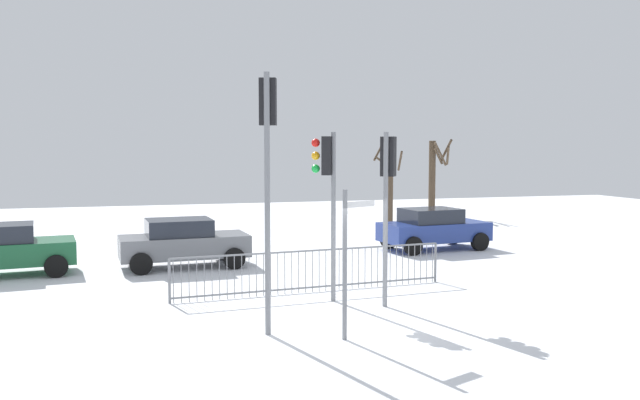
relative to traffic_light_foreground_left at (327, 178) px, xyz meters
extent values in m
plane|color=white|center=(-0.06, -2.26, -2.92)|extent=(60.00, 60.00, 0.00)
cylinder|color=slate|center=(0.14, -0.05, -0.93)|extent=(0.11, 0.11, 3.98)
cube|color=black|center=(-0.01, 0.00, 0.51)|extent=(0.31, 0.37, 0.90)
sphere|color=red|center=(-0.25, 0.09, 0.81)|extent=(0.20, 0.20, 0.20)
sphere|color=orange|center=(-0.25, 0.09, 0.51)|extent=(0.20, 0.20, 0.20)
sphere|color=green|center=(-0.25, 0.09, 0.21)|extent=(0.20, 0.20, 0.20)
cylinder|color=slate|center=(1.11, -0.89, -0.93)|extent=(0.11, 0.11, 3.97)
cube|color=black|center=(1.22, -0.77, 0.50)|extent=(0.39, 0.37, 0.90)
sphere|color=red|center=(1.38, -0.57, 0.80)|extent=(0.20, 0.20, 0.20)
sphere|color=orange|center=(1.38, -0.57, 0.50)|extent=(0.20, 0.20, 0.20)
sphere|color=green|center=(1.38, -0.57, 0.20)|extent=(0.20, 0.20, 0.20)
cylinder|color=slate|center=(-1.91, -2.38, -0.40)|extent=(0.11, 0.11, 5.05)
cube|color=black|center=(-1.85, -2.22, 1.58)|extent=(0.37, 0.31, 0.90)
sphere|color=red|center=(-1.77, -1.98, 1.88)|extent=(0.20, 0.20, 0.20)
sphere|color=orange|center=(-1.77, -1.98, 1.58)|extent=(0.20, 0.20, 0.20)
sphere|color=green|center=(-1.77, -1.98, 1.28)|extent=(0.20, 0.20, 0.20)
cylinder|color=slate|center=(-0.59, -3.11, -1.50)|extent=(0.09, 0.09, 2.85)
cube|color=white|center=(-0.22, -2.96, -0.42)|extent=(0.66, 0.30, 0.22)
cube|color=slate|center=(-0.07, 1.04, -1.87)|extent=(7.05, 0.61, 0.04)
cube|color=slate|center=(-0.07, 1.04, -2.80)|extent=(7.05, 0.61, 0.04)
cylinder|color=slate|center=(-3.50, 0.77, -2.40)|extent=(0.02, 0.02, 1.05)
cylinder|color=slate|center=(-3.32, 0.78, -2.40)|extent=(0.02, 0.02, 1.05)
cylinder|color=slate|center=(-3.14, 0.80, -2.40)|extent=(0.02, 0.02, 1.05)
cylinder|color=slate|center=(-2.96, 0.81, -2.40)|extent=(0.02, 0.02, 1.05)
cylinder|color=slate|center=(-2.78, 0.83, -2.40)|extent=(0.02, 0.02, 1.05)
cylinder|color=slate|center=(-2.60, 0.84, -2.40)|extent=(0.02, 0.02, 1.05)
cylinder|color=slate|center=(-2.42, 0.85, -2.40)|extent=(0.02, 0.02, 1.05)
cylinder|color=slate|center=(-2.24, 0.87, -2.40)|extent=(0.02, 0.02, 1.05)
cylinder|color=slate|center=(-2.06, 0.88, -2.40)|extent=(0.02, 0.02, 1.05)
cylinder|color=slate|center=(-1.87, 0.90, -2.40)|extent=(0.02, 0.02, 1.05)
cylinder|color=slate|center=(-1.69, 0.91, -2.40)|extent=(0.02, 0.02, 1.05)
cylinder|color=slate|center=(-1.51, 0.93, -2.40)|extent=(0.02, 0.02, 1.05)
cylinder|color=slate|center=(-1.33, 0.94, -2.40)|extent=(0.02, 0.02, 1.05)
cylinder|color=slate|center=(-1.15, 0.96, -2.40)|extent=(0.02, 0.02, 1.05)
cylinder|color=slate|center=(-0.97, 0.97, -2.40)|extent=(0.02, 0.02, 1.05)
cylinder|color=slate|center=(-0.79, 0.99, -2.40)|extent=(0.02, 0.02, 1.05)
cylinder|color=slate|center=(-0.61, 1.00, -2.40)|extent=(0.02, 0.02, 1.05)
cylinder|color=slate|center=(-0.43, 1.01, -2.40)|extent=(0.02, 0.02, 1.05)
cylinder|color=slate|center=(-0.25, 1.03, -2.40)|extent=(0.02, 0.02, 1.05)
cylinder|color=slate|center=(-0.07, 1.04, -2.40)|extent=(0.02, 0.02, 1.05)
cylinder|color=slate|center=(0.11, 1.06, -2.40)|extent=(0.02, 0.02, 1.05)
cylinder|color=slate|center=(0.29, 1.07, -2.40)|extent=(0.02, 0.02, 1.05)
cylinder|color=slate|center=(0.48, 1.09, -2.40)|extent=(0.02, 0.02, 1.05)
cylinder|color=slate|center=(0.66, 1.10, -2.40)|extent=(0.02, 0.02, 1.05)
cylinder|color=slate|center=(0.84, 1.12, -2.40)|extent=(0.02, 0.02, 1.05)
cylinder|color=slate|center=(1.02, 1.13, -2.40)|extent=(0.02, 0.02, 1.05)
cylinder|color=slate|center=(1.20, 1.15, -2.40)|extent=(0.02, 0.02, 1.05)
cylinder|color=slate|center=(1.38, 1.16, -2.40)|extent=(0.02, 0.02, 1.05)
cylinder|color=slate|center=(1.56, 1.17, -2.40)|extent=(0.02, 0.02, 1.05)
cylinder|color=slate|center=(1.74, 1.19, -2.40)|extent=(0.02, 0.02, 1.05)
cylinder|color=slate|center=(1.92, 1.20, -2.40)|extent=(0.02, 0.02, 1.05)
cylinder|color=slate|center=(2.10, 1.22, -2.40)|extent=(0.02, 0.02, 1.05)
cylinder|color=slate|center=(2.28, 1.23, -2.40)|extent=(0.02, 0.02, 1.05)
cylinder|color=slate|center=(2.46, 1.25, -2.40)|extent=(0.02, 0.02, 1.05)
cylinder|color=slate|center=(2.65, 1.26, -2.40)|extent=(0.02, 0.02, 1.05)
cylinder|color=slate|center=(2.83, 1.28, -2.40)|extent=(0.02, 0.02, 1.05)
cylinder|color=slate|center=(3.01, 1.29, -2.40)|extent=(0.02, 0.02, 1.05)
cylinder|color=slate|center=(3.19, 1.31, -2.40)|extent=(0.02, 0.02, 1.05)
cylinder|color=slate|center=(3.37, 1.32, -2.40)|extent=(0.02, 0.02, 1.05)
cylinder|color=slate|center=(-3.59, 0.76, -2.40)|extent=(0.06, 0.06, 1.05)
cylinder|color=slate|center=(3.46, 1.33, -2.40)|extent=(0.06, 0.06, 1.05)
cube|color=slate|center=(-2.87, 5.48, -2.28)|extent=(3.91, 1.95, 0.65)
cube|color=#1E232D|center=(-3.02, 5.47, -1.73)|extent=(2.00, 1.62, 0.55)
cylinder|color=black|center=(-1.58, 6.42, -2.60)|extent=(0.65, 0.26, 0.64)
cylinder|color=black|center=(-1.47, 4.72, -2.60)|extent=(0.65, 0.26, 0.64)
cylinder|color=black|center=(-4.28, 6.24, -2.60)|extent=(0.65, 0.26, 0.64)
cylinder|color=black|center=(-4.16, 4.54, -2.60)|extent=(0.65, 0.26, 0.64)
cube|color=navy|center=(5.94, 6.52, -2.28)|extent=(3.96, 2.11, 0.65)
cube|color=#1E232D|center=(5.79, 6.51, -1.73)|extent=(2.05, 1.70, 0.55)
cylinder|color=black|center=(7.19, 7.52, -2.60)|extent=(0.66, 0.29, 0.64)
cylinder|color=black|center=(7.38, 5.83, -2.60)|extent=(0.66, 0.29, 0.64)
cylinder|color=black|center=(4.51, 7.22, -2.60)|extent=(0.66, 0.29, 0.64)
cylinder|color=black|center=(4.69, 5.53, -2.60)|extent=(0.66, 0.29, 0.64)
cube|color=#195933|center=(-7.89, 5.50, -2.28)|extent=(3.98, 2.14, 0.65)
cylinder|color=black|center=(-6.65, 6.50, -2.60)|extent=(0.66, 0.29, 0.64)
cylinder|color=black|center=(-6.45, 4.82, -2.60)|extent=(0.66, 0.29, 0.64)
cylinder|color=#473828|center=(10.75, 16.68, -0.94)|extent=(0.35, 0.35, 3.97)
cylinder|color=#473828|center=(11.46, 16.35, 0.29)|extent=(0.80, 1.54, 1.02)
cylinder|color=#473828|center=(10.99, 16.25, 0.36)|extent=(1.01, 0.64, 1.23)
cylinder|color=#473828|center=(10.95, 16.38, 0.25)|extent=(0.75, 0.56, 0.86)
cylinder|color=#473828|center=(11.49, 16.60, 0.53)|extent=(0.30, 1.56, 1.20)
cylinder|color=#473828|center=(6.93, 13.09, -1.05)|extent=(0.28, 0.28, 3.73)
cylinder|color=#473828|center=(7.37, 12.98, 0.09)|extent=(0.33, 0.96, 0.92)
cylinder|color=#473828|center=(6.53, 12.84, 0.02)|extent=(0.62, 0.89, 0.61)
cylinder|color=#473828|center=(6.63, 13.52, 0.69)|extent=(0.97, 0.72, 1.19)
camera|label=1|loc=(-4.45, -14.76, 0.71)|focal=37.16mm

